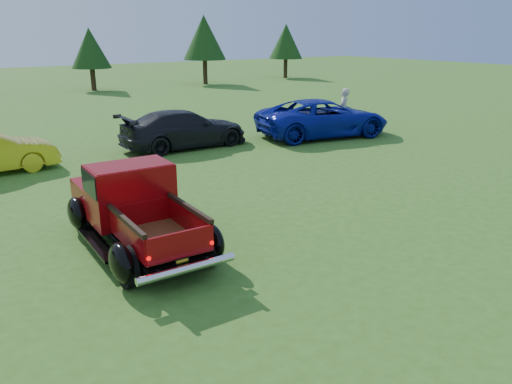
% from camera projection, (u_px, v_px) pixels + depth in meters
% --- Properties ---
extents(ground, '(120.00, 120.00, 0.00)m').
position_uv_depth(ground, '(252.00, 252.00, 9.76)').
color(ground, '#38601B').
rests_on(ground, ground).
extents(tree_mid_right, '(2.82, 2.82, 4.40)m').
position_uv_depth(tree_mid_right, '(90.00, 48.00, 35.70)').
color(tree_mid_right, '#332114').
rests_on(tree_mid_right, ground).
extents(tree_east, '(3.46, 3.46, 5.40)m').
position_uv_depth(tree_east, '(204.00, 38.00, 39.89)').
color(tree_east, '#332114').
rests_on(tree_east, ground).
extents(tree_far_east, '(3.07, 3.07, 4.80)m').
position_uv_depth(tree_far_east, '(286.00, 42.00, 45.60)').
color(tree_far_east, '#332114').
rests_on(tree_far_east, ground).
extents(pickup_truck, '(2.14, 4.47, 1.64)m').
position_uv_depth(pickup_truck, '(132.00, 206.00, 10.01)').
color(pickup_truck, black).
rests_on(pickup_truck, ground).
extents(show_car_grey, '(4.77, 1.96, 1.38)m').
position_uv_depth(show_car_grey, '(184.00, 129.00, 18.41)').
color(show_car_grey, black).
rests_on(show_car_grey, ground).
extents(show_car_blue, '(5.83, 3.48, 1.52)m').
position_uv_depth(show_car_blue, '(323.00, 118.00, 20.32)').
color(show_car_blue, '#0D1892').
rests_on(show_car_blue, ground).
extents(spectator, '(0.81, 0.74, 1.86)m').
position_uv_depth(spectator, '(343.00, 110.00, 21.11)').
color(spectator, beige).
rests_on(spectator, ground).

